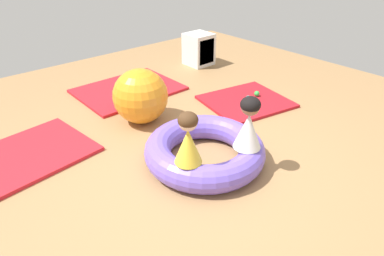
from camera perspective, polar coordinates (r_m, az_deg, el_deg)
name	(u,v)px	position (r m, az deg, el deg)	size (l,w,h in m)	color
ground_plane	(202,164)	(3.57, 1.61, -6.03)	(8.00, 8.00, 0.00)	#9E7549
gym_mat_near_right	(128,90)	(5.31, -10.66, 6.38)	(1.47, 1.14, 0.04)	red
gym_mat_far_left	(246,101)	(4.90, 9.06, 4.44)	(1.12, 0.99, 0.04)	#B21923
inflatable_cushion	(205,150)	(3.54, 2.14, -3.72)	(1.26, 1.26, 0.28)	#7056D1
child_in_yellow	(188,139)	(2.99, -0.66, -1.81)	(0.35, 0.35, 0.51)	yellow
child_in_white	(249,123)	(3.25, 9.53, 0.76)	(0.38, 0.38, 0.53)	white
play_ball_yellow	(157,84)	(5.27, -5.85, 7.38)	(0.10, 0.10, 0.10)	yellow
play_ball_green	(257,94)	(5.03, 10.87, 5.71)	(0.08, 0.08, 0.08)	green
play_ball_teal	(248,99)	(4.84, 9.45, 4.91)	(0.09, 0.09, 0.09)	teal
play_ball_red	(136,78)	(5.60, -9.50, 8.35)	(0.07, 0.07, 0.07)	red
play_ball_orange	(141,81)	(5.43, -8.52, 7.79)	(0.09, 0.09, 0.09)	orange
play_ball_blue	(121,86)	(5.34, -11.82, 6.97)	(0.07, 0.07, 0.07)	blue
exercise_ball_large	(140,96)	(4.27, -8.67, 5.32)	(0.69, 0.69, 0.69)	orange
storage_cube	(200,49)	(6.28, 1.29, 13.09)	(0.44, 0.44, 0.56)	silver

